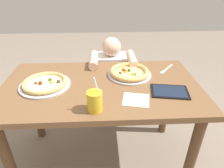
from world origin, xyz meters
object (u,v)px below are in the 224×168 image
Objects in this scene: pizza_far at (129,73)px; drink_cup_colored at (95,101)px; tablet at (170,91)px; fork at (166,69)px; pizza_near at (45,84)px; diner_seated at (111,84)px.

drink_cup_colored reaches higher than pizza_far.
fork is at bearing 77.62° from tablet.
fork is (0.91, 0.22, -0.02)m from pizza_near.
tablet is at bearing -46.93° from pizza_far.
pizza_far is at bearing -75.63° from diner_seated.
drink_cup_colored reaches higher than diner_seated.
fork is at bearing 14.95° from pizza_far.
pizza_far is at bearing -165.05° from fork.
tablet is (0.23, -0.25, -0.02)m from pizza_far.
fork is at bearing -40.82° from diner_seated.
pizza_near is 1.31× the size of tablet.
pizza_far is 0.32m from fork.
tablet is at bearing 19.08° from drink_cup_colored.
pizza_near is at bearing -130.00° from diner_seated.
drink_cup_colored is at bearing -39.22° from pizza_near.
pizza_far is 1.25× the size of tablet.
pizza_far is 0.36× the size of diner_seated.
diner_seated is at bearing 104.37° from pizza_far.
pizza_near reaches higher than fork.
drink_cup_colored reaches higher than pizza_near.
pizza_near is 0.84m from diner_seated.
diner_seated is (-0.11, 0.45, -0.36)m from pizza_far.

